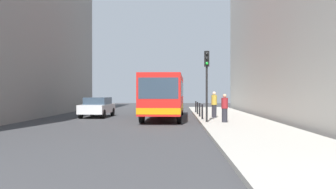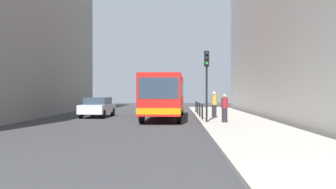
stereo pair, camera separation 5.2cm
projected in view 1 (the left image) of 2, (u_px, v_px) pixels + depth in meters
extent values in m
plane|color=#38383A|center=(147.00, 123.00, 22.63)|extent=(80.00, 80.00, 0.00)
cube|color=#ADA89E|center=(235.00, 122.00, 22.50)|extent=(4.40, 40.00, 0.15)
cube|color=#BCB7AD|center=(312.00, 31.00, 26.31)|extent=(7.00, 32.00, 12.52)
cube|color=red|center=(165.00, 94.00, 26.14)|extent=(2.84, 11.07, 2.50)
cube|color=orange|center=(165.00, 107.00, 26.15)|extent=(2.86, 11.09, 0.36)
cube|color=#2D3D4C|center=(158.00, 88.00, 20.67)|extent=(2.26, 0.13, 1.20)
cube|color=#2D3D4C|center=(165.00, 89.00, 26.64)|extent=(2.81, 9.47, 1.00)
cylinder|color=black|center=(179.00, 115.00, 22.20)|extent=(0.31, 1.01, 1.00)
cylinder|color=black|center=(142.00, 115.00, 22.32)|extent=(0.31, 1.01, 1.00)
cylinder|color=black|center=(181.00, 109.00, 29.98)|extent=(0.31, 1.01, 1.00)
cylinder|color=black|center=(154.00, 109.00, 30.11)|extent=(0.31, 1.01, 1.00)
cube|color=silver|center=(97.00, 109.00, 27.64)|extent=(1.98, 4.47, 0.64)
cube|color=#2D3D4C|center=(98.00, 101.00, 27.79)|extent=(1.70, 2.53, 0.52)
cylinder|color=black|center=(103.00, 114.00, 26.10)|extent=(0.25, 0.65, 0.64)
cylinder|color=black|center=(81.00, 114.00, 26.20)|extent=(0.25, 0.65, 0.64)
cylinder|color=black|center=(112.00, 112.00, 29.09)|extent=(0.25, 0.65, 0.64)
cylinder|color=black|center=(92.00, 112.00, 29.20)|extent=(0.25, 0.65, 0.64)
cylinder|color=black|center=(207.00, 94.00, 21.25)|extent=(0.12, 0.12, 3.20)
cube|color=black|center=(207.00, 59.00, 21.23)|extent=(0.28, 0.24, 0.90)
sphere|color=black|center=(207.00, 54.00, 21.10)|extent=(0.16, 0.16, 0.16)
sphere|color=black|center=(207.00, 59.00, 21.10)|extent=(0.16, 0.16, 0.16)
sphere|color=green|center=(207.00, 63.00, 21.10)|extent=(0.16, 0.16, 0.16)
cylinder|color=black|center=(202.00, 112.00, 23.47)|extent=(0.11, 0.11, 0.95)
cylinder|color=black|center=(200.00, 110.00, 26.12)|extent=(0.11, 0.11, 0.95)
cylinder|color=black|center=(198.00, 108.00, 28.78)|extent=(0.11, 0.11, 0.95)
cylinder|color=black|center=(196.00, 107.00, 31.43)|extent=(0.11, 0.11, 0.95)
cylinder|color=#26262D|center=(225.00, 115.00, 21.11)|extent=(0.32, 0.32, 0.79)
cylinder|color=maroon|center=(225.00, 103.00, 21.10)|extent=(0.38, 0.38, 0.61)
sphere|color=tan|center=(225.00, 96.00, 21.10)|extent=(0.22, 0.22, 0.22)
cylinder|color=#26262D|center=(214.00, 111.00, 24.92)|extent=(0.32, 0.32, 0.86)
cylinder|color=gold|center=(214.00, 100.00, 24.92)|extent=(0.38, 0.38, 0.66)
sphere|color=beige|center=(214.00, 93.00, 24.92)|extent=(0.24, 0.24, 0.24)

